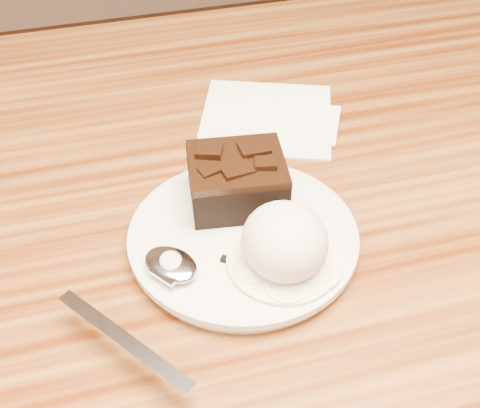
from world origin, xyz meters
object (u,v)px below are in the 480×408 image
object	(u,v)px
plate	(243,239)
spoon	(171,266)
brownie	(237,183)
ice_cream_scoop	(285,241)
napkin	(266,117)

from	to	relation	value
plate	spoon	world-z (taller)	spoon
plate	spoon	xyz separation A→B (m)	(-0.07, -0.03, 0.01)
brownie	ice_cream_scoop	distance (m)	0.09
ice_cream_scoop	spoon	bearing A→B (deg)	169.82
brownie	ice_cream_scoop	xyz separation A→B (m)	(0.02, -0.08, 0.01)
ice_cream_scoop	napkin	size ratio (longest dim) A/B	0.52
ice_cream_scoop	spoon	world-z (taller)	ice_cream_scoop
plate	spoon	distance (m)	0.07
brownie	spoon	xyz separation A→B (m)	(-0.07, -0.07, -0.01)
plate	napkin	bearing A→B (deg)	66.73
plate	napkin	size ratio (longest dim) A/B	1.41
spoon	napkin	world-z (taller)	spoon
spoon	ice_cream_scoop	bearing A→B (deg)	-46.20
ice_cream_scoop	plate	bearing A→B (deg)	117.55
plate	napkin	distance (m)	0.19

